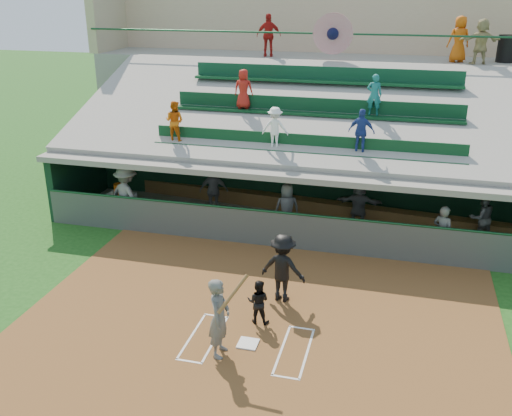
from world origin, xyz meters
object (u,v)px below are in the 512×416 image
(batter_at_plate, at_px, (219,317))
(trash_bin, at_px, (506,49))
(home_plate, at_px, (248,343))
(water_cooler, at_px, (119,189))
(catcher, at_px, (258,302))
(white_table, at_px, (121,205))

(batter_at_plate, relative_size, trash_bin, 2.00)
(home_plate, xyz_separation_m, trash_bin, (6.27, 13.32, 5.05))
(trash_bin, bearing_deg, water_cooler, -149.44)
(water_cooler, bearing_deg, batter_at_plate, -49.15)
(batter_at_plate, bearing_deg, trash_bin, 63.92)
(home_plate, relative_size, trash_bin, 0.44)
(home_plate, relative_size, catcher, 0.40)
(batter_at_plate, distance_m, water_cooler, 8.58)
(water_cooler, xyz_separation_m, trash_bin, (12.36, 7.30, 4.11))
(trash_bin, bearing_deg, home_plate, -115.22)
(water_cooler, bearing_deg, home_plate, -44.66)
(batter_at_plate, distance_m, trash_bin, 15.92)
(catcher, height_order, trash_bin, trash_bin)
(home_plate, xyz_separation_m, water_cooler, (-6.09, 6.02, 0.95))
(home_plate, height_order, batter_at_plate, batter_at_plate)
(batter_at_plate, bearing_deg, catcher, 71.20)
(batter_at_plate, height_order, catcher, batter_at_plate)
(white_table, bearing_deg, home_plate, -38.14)
(water_cooler, distance_m, trash_bin, 14.94)
(trash_bin, bearing_deg, white_table, -149.49)
(home_plate, relative_size, white_table, 0.49)
(batter_at_plate, xyz_separation_m, water_cooler, (-5.61, 6.49, 0.07))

